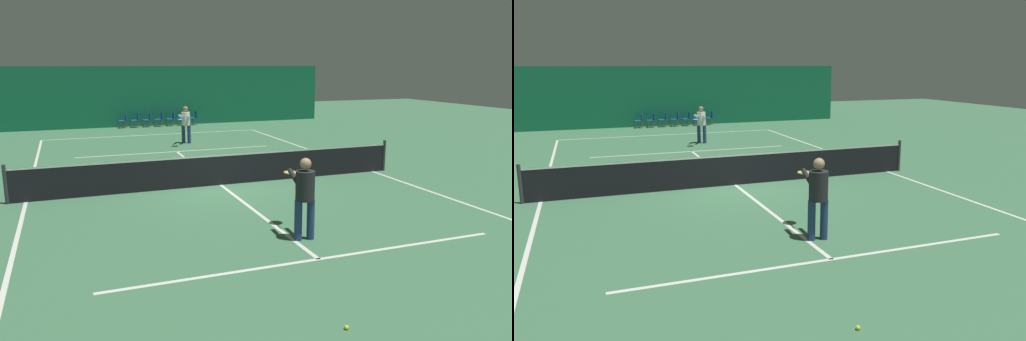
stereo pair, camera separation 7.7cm
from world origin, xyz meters
TOP-DOWN VIEW (x-y plane):
  - ground_plane at (0.00, 0.00)m, footprint 60.00×60.00m
  - backdrop_curtain at (0.00, 15.91)m, footprint 23.00×0.12m
  - court_line_baseline_far at (0.00, 11.90)m, footprint 11.00×0.10m
  - court_line_service_far at (0.00, 6.40)m, footprint 8.25×0.10m
  - court_line_service_near at (0.00, -6.40)m, footprint 8.25×0.10m
  - court_line_sideline_left at (-5.50, 0.00)m, footprint 0.10×23.80m
  - court_line_sideline_right at (5.50, 0.00)m, footprint 0.10×23.80m
  - court_line_centre at (0.00, 0.00)m, footprint 0.10×12.80m
  - tennis_net at (0.00, 0.00)m, footprint 12.00×0.10m
  - player_near at (0.24, -5.26)m, footprint 0.56×1.43m
  - player_far at (0.90, 8.46)m, footprint 0.93×1.40m
  - courtside_chair_0 at (-1.15, 15.36)m, footprint 0.44×0.44m
  - courtside_chair_1 at (-0.46, 15.36)m, footprint 0.44×0.44m
  - courtside_chair_2 at (0.24, 15.36)m, footprint 0.44×0.44m
  - courtside_chair_3 at (0.93, 15.36)m, footprint 0.44×0.44m
  - courtside_chair_4 at (1.63, 15.36)m, footprint 0.44×0.44m
  - courtside_chair_5 at (2.32, 15.36)m, footprint 0.44×0.44m
  - courtside_chair_6 at (3.02, 15.36)m, footprint 0.44×0.44m
  - tennis_ball at (-0.85, -8.84)m, footprint 0.07×0.07m

SIDE VIEW (x-z plane):
  - ground_plane at x=0.00m, z-range 0.00..0.00m
  - court_line_baseline_far at x=0.00m, z-range 0.00..0.00m
  - court_line_service_far at x=0.00m, z-range 0.00..0.00m
  - court_line_service_near at x=0.00m, z-range 0.00..0.00m
  - court_line_sideline_left at x=-5.50m, z-range 0.00..0.00m
  - court_line_sideline_right at x=5.50m, z-range 0.00..0.00m
  - court_line_centre at x=0.00m, z-range 0.00..0.00m
  - tennis_ball at x=-0.85m, z-range 0.00..0.07m
  - courtside_chair_0 at x=-1.15m, z-range 0.07..0.91m
  - courtside_chair_1 at x=-0.46m, z-range 0.07..0.91m
  - courtside_chair_2 at x=0.24m, z-range 0.07..0.91m
  - courtside_chair_3 at x=0.93m, z-range 0.07..0.91m
  - courtside_chair_4 at x=1.63m, z-range 0.07..0.91m
  - courtside_chair_5 at x=2.32m, z-range 0.07..0.91m
  - courtside_chair_6 at x=3.02m, z-range 0.07..0.91m
  - tennis_net at x=0.00m, z-range -0.02..1.05m
  - player_far at x=0.90m, z-range 0.14..1.88m
  - player_near at x=0.24m, z-range 0.15..1.91m
  - backdrop_curtain at x=0.00m, z-range 0.00..3.53m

